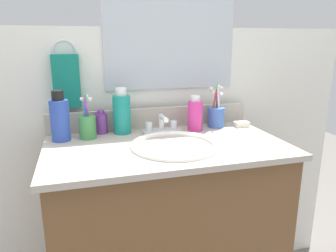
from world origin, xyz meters
TOP-DOWN VIEW (x-y plane):
  - vanity_cabinet at (0.00, 0.00)m, footprint 0.88×0.48m
  - countertop at (0.00, 0.00)m, footprint 0.91×0.52m
  - backsplash at (0.00, 0.25)m, footprint 0.91×0.02m
  - back_wall at (0.00, 0.31)m, footprint 2.01×0.04m
  - mirror_panel at (0.10, 0.29)m, footprint 0.60×0.01m
  - towel_ring at (-0.36, 0.29)m, footprint 0.10×0.01m
  - hand_towel at (-0.36, 0.27)m, footprint 0.11×0.04m
  - sink_basin at (0.02, -0.04)m, footprint 0.33×0.33m
  - faucet at (0.02, 0.15)m, footprint 0.16×0.10m
  - bottle_cream_purple at (-0.23, 0.21)m, footprint 0.05×0.05m
  - bottle_mouthwash_teal at (-0.14, 0.19)m, footprint 0.07×0.07m
  - bottle_soap_pink at (0.17, 0.15)m, footprint 0.07×0.07m
  - bottle_shampoo_blue at (-0.39, 0.15)m, footprint 0.07×0.07m
  - cup_blue_plastic at (0.29, 0.18)m, footprint 0.07×0.08m
  - cup_green at (-0.29, 0.16)m, footprint 0.07×0.07m
  - soap_bar at (0.40, 0.15)m, footprint 0.06×0.04m

SIDE VIEW (x-z plane):
  - vanity_cabinet at x=0.00m, z-range 0.00..0.84m
  - back_wall at x=0.00m, z-range 0.00..1.30m
  - sink_basin at x=0.02m, z-range 0.77..0.88m
  - countertop at x=0.00m, z-range 0.84..0.86m
  - soap_bar at x=0.40m, z-range 0.86..0.88m
  - faucet at x=0.02m, z-range 0.85..0.93m
  - backsplash at x=0.00m, z-range 0.86..0.95m
  - bottle_cream_purple at x=-0.23m, z-range 0.85..0.95m
  - cup_green at x=-0.29m, z-range 0.82..1.00m
  - cup_blue_plastic at x=0.29m, z-range 0.81..1.01m
  - bottle_soap_pink at x=0.17m, z-range 0.85..1.01m
  - bottle_mouthwash_teal at x=-0.14m, z-range 0.85..1.04m
  - bottle_shampoo_blue at x=-0.39m, z-range 0.85..1.05m
  - hand_towel at x=-0.36m, z-range 0.97..1.19m
  - towel_ring at x=-0.36m, z-range 1.15..1.25m
  - mirror_panel at x=0.10m, z-range 1.03..1.59m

